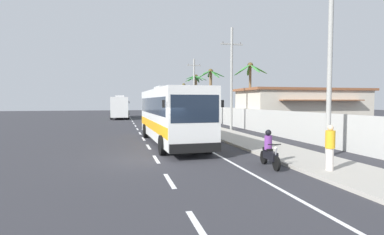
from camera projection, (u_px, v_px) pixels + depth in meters
ground_plane at (156, 159)px, 14.39m from camera, size 160.00×160.00×0.00m
sidewalk_kerb at (221, 133)px, 25.69m from camera, size 3.20×90.00×0.14m
lane_markings at (159, 130)px, 29.03m from camera, size 3.40×71.00×0.01m
boundary_wall at (244, 118)px, 30.41m from camera, size 0.24×60.00×2.06m
coach_bus_foreground at (171, 113)px, 19.67m from camera, size 3.24×12.01×3.82m
coach_bus_far_lane at (120, 106)px, 48.86m from camera, size 3.15×11.46×3.70m
motorcycle_beside_bus at (269, 152)px, 12.63m from camera, size 0.56×1.96×1.58m
motorcycle_trailing at (179, 123)px, 28.46m from camera, size 0.56×1.96×1.66m
pedestrian_near_kerb at (206, 118)px, 30.12m from camera, size 0.36×0.36×1.77m
pedestrian_midwalk at (189, 116)px, 36.36m from camera, size 0.36×0.36×1.60m
pedestrian_far_walk at (330, 147)px, 11.39m from camera, size 0.36×0.36×1.75m
utility_pole_nearest at (330, 57)px, 14.87m from camera, size 1.95×0.24×9.66m
utility_pole_mid at (232, 77)px, 28.16m from camera, size 2.18×0.24×9.70m
utility_pole_far at (194, 89)px, 41.42m from camera, size 2.01×0.24×8.67m
palm_nearest at (196, 87)px, 49.56m from camera, size 3.85×3.96×7.24m
palm_second at (195, 86)px, 45.86m from camera, size 2.79×2.71×6.92m
palm_third at (250, 80)px, 29.78m from camera, size 3.48×3.56×6.67m
palm_fourth at (184, 93)px, 52.18m from camera, size 3.16×3.29×5.95m
palm_farthest at (211, 87)px, 34.77m from camera, size 3.16×3.16×6.57m
roadside_building at (302, 108)px, 31.47m from camera, size 13.29×6.94×4.10m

